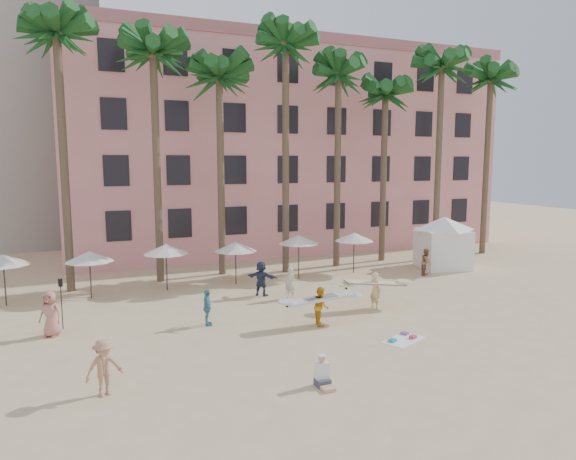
{
  "coord_description": "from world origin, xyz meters",
  "views": [
    {
      "loc": [
        -9.5,
        -16.03,
        7.2
      ],
      "look_at": [
        -0.37,
        6.0,
        4.0
      ],
      "focal_mm": 32.0,
      "sensor_mm": 36.0,
      "label": 1
    }
  ],
  "objects_px": {
    "pink_hotel": "(278,152)",
    "cabana": "(443,238)",
    "carrier_white": "(321,304)",
    "carrier_yellow": "(375,288)"
  },
  "relations": [
    {
      "from": "cabana",
      "to": "carrier_yellow",
      "type": "height_order",
      "value": "cabana"
    },
    {
      "from": "cabana",
      "to": "carrier_white",
      "type": "relative_size",
      "value": 1.68
    },
    {
      "from": "pink_hotel",
      "to": "cabana",
      "type": "distance_m",
      "value": 16.79
    },
    {
      "from": "pink_hotel",
      "to": "cabana",
      "type": "bearing_deg",
      "value": -66.1
    },
    {
      "from": "pink_hotel",
      "to": "cabana",
      "type": "relative_size",
      "value": 6.43
    },
    {
      "from": "carrier_yellow",
      "to": "carrier_white",
      "type": "distance_m",
      "value": 3.83
    },
    {
      "from": "carrier_yellow",
      "to": "carrier_white",
      "type": "height_order",
      "value": "carrier_yellow"
    },
    {
      "from": "pink_hotel",
      "to": "carrier_white",
      "type": "distance_m",
      "value": 24.28
    },
    {
      "from": "pink_hotel",
      "to": "carrier_white",
      "type": "height_order",
      "value": "pink_hotel"
    },
    {
      "from": "cabana",
      "to": "carrier_white",
      "type": "distance_m",
      "value": 15.32
    }
  ]
}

